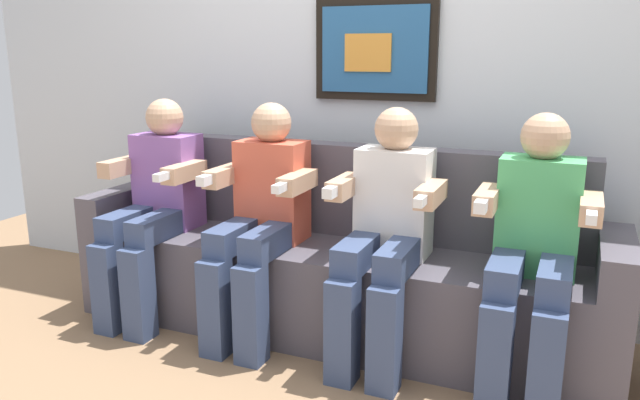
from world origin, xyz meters
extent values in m
plane|color=#8C6B4C|center=(0.00, 0.00, 0.00)|extent=(6.47, 6.47, 0.00)
cube|color=silver|center=(0.00, 0.77, 1.30)|extent=(4.98, 0.05, 2.60)
cube|color=black|center=(0.06, 0.72, 1.35)|extent=(0.63, 0.03, 0.50)
cube|color=#26598C|center=(0.06, 0.71, 1.35)|extent=(0.55, 0.02, 0.42)
cube|color=orange|center=(0.03, 0.70, 1.34)|extent=(0.24, 0.02, 0.18)
cube|color=#514C56|center=(0.00, 0.29, 0.23)|extent=(2.30, 0.58, 0.45)
cube|color=#514C56|center=(0.00, 0.51, 0.68)|extent=(2.30, 0.14, 0.45)
cube|color=#514C56|center=(-1.22, 0.29, 0.31)|extent=(0.14, 0.58, 0.62)
cube|color=#514C56|center=(1.22, 0.29, 0.31)|extent=(0.14, 0.58, 0.62)
cube|color=#8C59A5|center=(-0.91, 0.28, 0.69)|extent=(0.32, 0.20, 0.48)
sphere|color=tan|center=(-0.91, 0.28, 1.02)|extent=(0.19, 0.19, 0.19)
cube|color=#38476B|center=(-1.00, 0.08, 0.51)|extent=(0.12, 0.40, 0.12)
cube|color=#38476B|center=(-0.82, 0.08, 0.51)|extent=(0.12, 0.40, 0.12)
cube|color=#38476B|center=(-1.00, -0.12, 0.23)|extent=(0.12, 0.12, 0.45)
cube|color=#38476B|center=(-0.82, -0.12, 0.23)|extent=(0.12, 0.12, 0.45)
cube|color=tan|center=(-1.10, 0.16, 0.77)|extent=(0.08, 0.28, 0.08)
cube|color=tan|center=(-0.72, 0.16, 0.77)|extent=(0.08, 0.28, 0.08)
cube|color=white|center=(-0.72, 0.00, 0.78)|extent=(0.04, 0.13, 0.04)
cube|color=#D8593F|center=(-0.30, 0.28, 0.69)|extent=(0.32, 0.20, 0.48)
sphere|color=tan|center=(-0.30, 0.28, 1.02)|extent=(0.19, 0.19, 0.19)
cube|color=#38476B|center=(-0.39, 0.08, 0.51)|extent=(0.12, 0.40, 0.12)
cube|color=#38476B|center=(-0.21, 0.08, 0.51)|extent=(0.12, 0.40, 0.12)
cube|color=#38476B|center=(-0.39, -0.12, 0.23)|extent=(0.12, 0.12, 0.45)
cube|color=#38476B|center=(-0.21, -0.12, 0.23)|extent=(0.12, 0.12, 0.45)
cube|color=tan|center=(-0.49, 0.16, 0.77)|extent=(0.08, 0.28, 0.08)
cube|color=tan|center=(-0.11, 0.16, 0.77)|extent=(0.08, 0.28, 0.08)
cube|color=white|center=(-0.11, 0.00, 0.78)|extent=(0.04, 0.13, 0.04)
cube|color=white|center=(-0.49, 0.00, 0.78)|extent=(0.04, 0.10, 0.04)
cube|color=white|center=(0.30, 0.28, 0.69)|extent=(0.32, 0.20, 0.48)
sphere|color=tan|center=(0.30, 0.28, 1.02)|extent=(0.19, 0.19, 0.19)
cube|color=#38476B|center=(0.21, 0.08, 0.51)|extent=(0.12, 0.40, 0.12)
cube|color=#38476B|center=(0.39, 0.08, 0.51)|extent=(0.12, 0.40, 0.12)
cube|color=#38476B|center=(0.21, -0.12, 0.23)|extent=(0.12, 0.12, 0.45)
cube|color=#38476B|center=(0.39, -0.12, 0.23)|extent=(0.12, 0.12, 0.45)
cube|color=tan|center=(0.11, 0.16, 0.77)|extent=(0.08, 0.28, 0.08)
cube|color=tan|center=(0.49, 0.16, 0.77)|extent=(0.08, 0.28, 0.08)
cube|color=white|center=(0.49, 0.00, 0.78)|extent=(0.04, 0.13, 0.04)
cube|color=white|center=(0.11, 0.00, 0.78)|extent=(0.04, 0.10, 0.04)
cube|color=#4CB266|center=(0.91, 0.28, 0.69)|extent=(0.32, 0.20, 0.48)
sphere|color=tan|center=(0.91, 0.28, 1.02)|extent=(0.19, 0.19, 0.19)
cube|color=#38476B|center=(0.82, 0.08, 0.51)|extent=(0.12, 0.40, 0.12)
cube|color=#38476B|center=(1.00, 0.08, 0.51)|extent=(0.12, 0.40, 0.12)
cube|color=#38476B|center=(0.82, -0.12, 0.23)|extent=(0.12, 0.12, 0.45)
cube|color=#38476B|center=(1.00, -0.12, 0.23)|extent=(0.12, 0.12, 0.45)
cube|color=tan|center=(0.72, 0.16, 0.77)|extent=(0.08, 0.28, 0.08)
cube|color=tan|center=(1.10, 0.16, 0.77)|extent=(0.08, 0.28, 0.08)
cube|color=white|center=(1.10, 0.00, 0.78)|extent=(0.04, 0.13, 0.04)
cube|color=white|center=(0.72, 0.00, 0.78)|extent=(0.04, 0.10, 0.04)
camera|label=1|loc=(1.04, -2.31, 1.35)|focal=34.74mm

